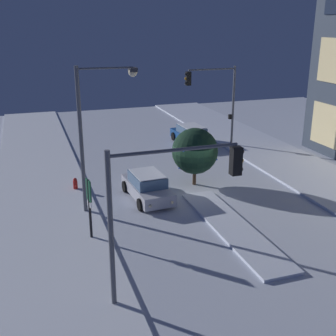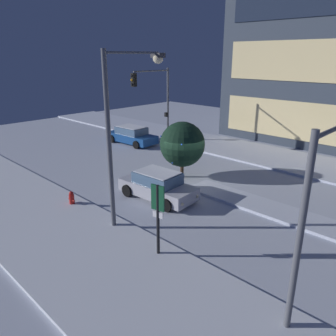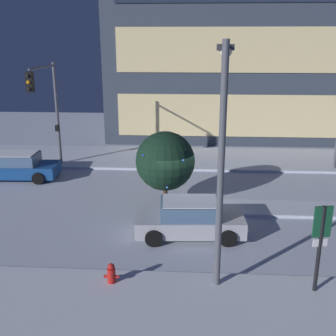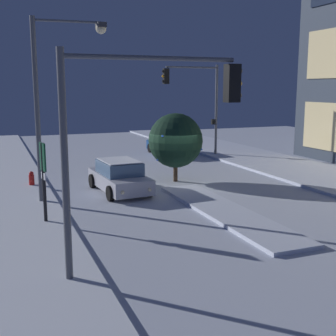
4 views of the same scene
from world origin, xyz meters
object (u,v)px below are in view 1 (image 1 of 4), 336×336
at_px(car_far, 191,135).
at_px(street_lamp_arched, 97,119).
at_px(traffic_light_corner_far_left, 216,93).
at_px(decorated_tree_median, 195,151).
at_px(parking_info_sign, 89,202).
at_px(traffic_light_corner_near_right, 168,193).
at_px(car_near, 147,186).
at_px(fire_hydrant, 75,185).

relative_size(car_far, street_lamp_arched, 0.65).
bearing_deg(traffic_light_corner_far_left, decorated_tree_median, 57.42).
bearing_deg(parking_info_sign, decorated_tree_median, 25.25).
distance_m(traffic_light_corner_far_left, decorated_tree_median, 8.51).
bearing_deg(traffic_light_corner_near_right, parking_info_sign, 111.13).
xyz_separation_m(street_lamp_arched, parking_info_sign, (2.92, -0.99, -3.04)).
height_order(traffic_light_corner_near_right, parking_info_sign, traffic_light_corner_near_right).
bearing_deg(car_far, traffic_light_corner_far_left, -147.06).
relative_size(car_near, traffic_light_corner_near_right, 0.78).
bearing_deg(car_near, street_lamp_arched, -74.78).
relative_size(car_near, traffic_light_corner_far_left, 0.71).
xyz_separation_m(fire_hydrant, decorated_tree_median, (1.24, 7.00, 1.73)).
height_order(car_far, street_lamp_arched, street_lamp_arched).
bearing_deg(car_far, decorated_tree_median, 156.91).
bearing_deg(decorated_tree_median, car_far, 159.63).
bearing_deg(street_lamp_arched, traffic_light_corner_far_left, 44.79).
bearing_deg(car_far, car_near, 143.78).
relative_size(car_far, decorated_tree_median, 1.38).
bearing_deg(street_lamp_arched, parking_info_sign, -104.68).
bearing_deg(parking_info_sign, traffic_light_corner_near_right, -79.18).
height_order(car_far, traffic_light_corner_near_right, traffic_light_corner_near_right).
bearing_deg(decorated_tree_median, parking_info_sign, -54.44).
xyz_separation_m(car_far, decorated_tree_median, (8.64, -3.21, 1.40)).
relative_size(fire_hydrant, decorated_tree_median, 0.23).
bearing_deg(decorated_tree_median, traffic_light_corner_near_right, -26.70).
height_order(traffic_light_corner_far_left, parking_info_sign, traffic_light_corner_far_left).
xyz_separation_m(traffic_light_corner_near_right, fire_hydrant, (-11.36, -1.90, -3.63)).
bearing_deg(car_near, decorated_tree_median, 106.46).
distance_m(street_lamp_arched, fire_hydrant, 5.71).
xyz_separation_m(traffic_light_corner_far_left, decorated_tree_median, (6.93, -4.43, -2.16)).
bearing_deg(parking_info_sign, car_near, 35.41).
bearing_deg(car_far, fire_hydrant, 123.23).
xyz_separation_m(car_near, car_far, (-9.83, 6.51, 0.00)).
bearing_deg(car_near, car_far, 143.10).
xyz_separation_m(traffic_light_corner_far_left, street_lamp_arched, (9.06, -10.50, 0.63)).
height_order(car_near, fire_hydrant, car_near).
xyz_separation_m(traffic_light_corner_far_left, parking_info_sign, (11.98, -11.49, -2.41)).
bearing_deg(parking_info_sign, street_lamp_arched, 61.00).
bearing_deg(car_near, parking_info_sign, -47.67).
bearing_deg(traffic_light_corner_near_right, car_near, 78.65).
relative_size(parking_info_sign, decorated_tree_median, 0.83).
xyz_separation_m(car_near, decorated_tree_median, (-1.19, 3.30, 1.40)).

